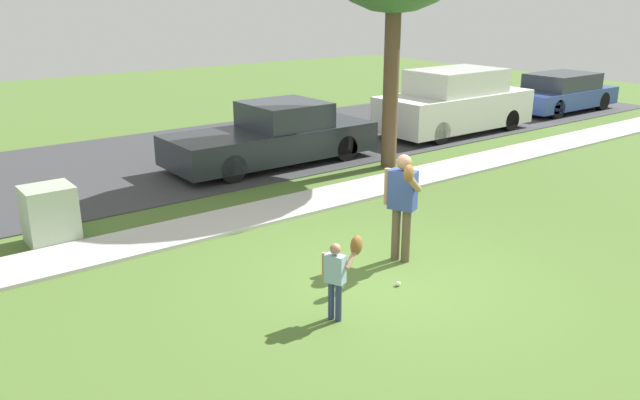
# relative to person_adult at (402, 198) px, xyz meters

# --- Properties ---
(ground_plane) EXTENTS (48.00, 48.00, 0.00)m
(ground_plane) POSITION_rel_person_adult_xyz_m (-0.59, 3.11, -1.05)
(ground_plane) COLOR #4C6B2D
(sidewalk_strip) EXTENTS (36.00, 1.20, 0.06)m
(sidewalk_strip) POSITION_rel_person_adult_xyz_m (-0.59, 3.21, -1.02)
(sidewalk_strip) COLOR beige
(sidewalk_strip) RESTS_ON ground
(road_surface) EXTENTS (36.00, 6.80, 0.02)m
(road_surface) POSITION_rel_person_adult_xyz_m (-0.59, 8.21, -1.04)
(road_surface) COLOR #38383A
(road_surface) RESTS_ON ground
(person_adult) EXTENTS (0.63, 0.81, 1.71)m
(person_adult) POSITION_rel_person_adult_xyz_m (0.00, 0.00, 0.00)
(person_adult) COLOR brown
(person_adult) RESTS_ON ground
(person_child) EXTENTS (0.56, 0.35, 1.09)m
(person_child) POSITION_rel_person_adult_xyz_m (-1.90, -0.86, -0.35)
(person_child) COLOR navy
(person_child) RESTS_ON ground
(baseball) EXTENTS (0.07, 0.07, 0.07)m
(baseball) POSITION_rel_person_adult_xyz_m (-0.64, -0.63, -1.02)
(baseball) COLOR white
(baseball) RESTS_ON ground
(utility_cabinet) EXTENTS (0.80, 0.72, 0.97)m
(utility_cabinet) POSITION_rel_person_adult_xyz_m (-4.09, 4.19, -0.57)
(utility_cabinet) COLOR #9EB293
(utility_cabinet) RESTS_ON ground
(parked_pickup_dark) EXTENTS (5.20, 1.95, 1.48)m
(parked_pickup_dark) POSITION_rel_person_adult_xyz_m (1.77, 6.26, -0.38)
(parked_pickup_dark) COLOR #23282D
(parked_pickup_dark) RESTS_ON road_surface
(parked_van_white) EXTENTS (5.00, 1.95, 1.88)m
(parked_van_white) POSITION_rel_person_adult_xyz_m (8.09, 6.08, -0.15)
(parked_van_white) COLOR silver
(parked_van_white) RESTS_ON road_surface
(parked_wagon_blue) EXTENTS (4.50, 1.80, 1.33)m
(parked_wagon_blue) POSITION_rel_person_adult_xyz_m (13.90, 6.28, -0.39)
(parked_wagon_blue) COLOR #2D478C
(parked_wagon_blue) RESTS_ON road_surface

